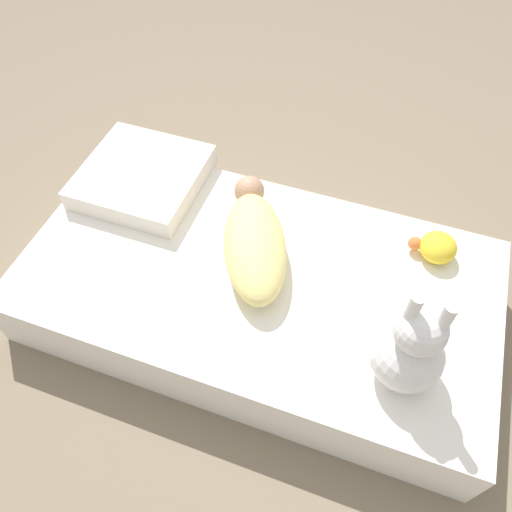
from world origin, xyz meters
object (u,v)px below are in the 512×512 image
object	(u,v)px
turtle_plush	(437,247)
bunny_plush	(410,349)
swaddled_baby	(254,241)
pillow	(142,177)

from	to	relation	value
turtle_plush	bunny_plush	bearing A→B (deg)	85.25
turtle_plush	swaddled_baby	bearing A→B (deg)	18.88
pillow	swaddled_baby	bearing A→B (deg)	161.44
pillow	turtle_plush	bearing A→B (deg)	-178.58
bunny_plush	turtle_plush	xyz separation A→B (m)	(-0.04, -0.43, -0.09)
pillow	bunny_plush	size ratio (longest dim) A/B	1.13
bunny_plush	turtle_plush	size ratio (longest dim) A/B	2.39
bunny_plush	turtle_plush	bearing A→B (deg)	-94.75
pillow	bunny_plush	xyz separation A→B (m)	(-0.98, 0.41, 0.09)
swaddled_baby	turtle_plush	xyz separation A→B (m)	(-0.54, -0.18, -0.02)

